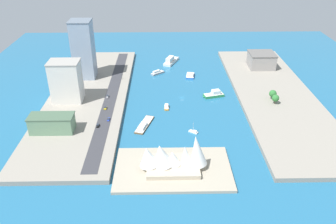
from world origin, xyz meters
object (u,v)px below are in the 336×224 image
at_px(yacht_sleek_gray, 157,73).
at_px(hotel_broad_white, 66,81).
at_px(barge_flat_brown, 144,125).
at_px(ferry_white_commuter, 171,61).
at_px(hatchback_blue, 108,119).
at_px(tower_tall_glass, 83,50).
at_px(traffic_light_waterfront, 122,75).
at_px(carpark_squat_concrete, 261,60).
at_px(taxi_yellow_cab, 105,108).
at_px(sailboat_small_white, 194,132).
at_px(opera_landmark, 172,157).
at_px(catamaran_blue, 190,75).
at_px(water_taxi_orange, 167,107).
at_px(sedan_silver, 108,96).
at_px(terminal_long_green, 52,123).
at_px(ferry_green_doubledeck, 214,94).
at_px(suv_black, 98,125).

xyz_separation_m(yacht_sleek_gray, hotel_broad_white, (78.26, 67.92, 20.27)).
xyz_separation_m(barge_flat_brown, hotel_broad_white, (68.46, -40.50, 20.67)).
bearing_deg(ferry_white_commuter, hatchback_blue, 68.59).
relative_size(tower_tall_glass, traffic_light_waterfront, 8.89).
bearing_deg(ferry_white_commuter, traffic_light_waterfront, 47.11).
bearing_deg(carpark_squat_concrete, traffic_light_waterfront, 11.76).
bearing_deg(taxi_yellow_cab, yacht_sleek_gray, -117.00).
distance_m(sailboat_small_white, opera_landmark, 50.29).
bearing_deg(hotel_broad_white, catamaran_blue, -152.16).
xyz_separation_m(water_taxi_orange, barge_flat_brown, (18.48, 30.45, 0.01)).
height_order(sedan_silver, opera_landmark, opera_landmark).
bearing_deg(hotel_broad_white, yacht_sleek_gray, -139.05).
height_order(hatchback_blue, sedan_silver, sedan_silver).
xyz_separation_m(catamaran_blue, carpark_squat_concrete, (-78.52, -17.23, 10.04)).
xyz_separation_m(traffic_light_waterfront, opera_landmark, (-46.36, 142.48, 2.94)).
xyz_separation_m(water_taxi_orange, hatchback_blue, (46.96, 26.30, 3.25)).
bearing_deg(tower_tall_glass, traffic_light_waterfront, 168.88).
bearing_deg(yacht_sleek_gray, sedan_silver, 54.61).
distance_m(carpark_squat_concrete, sedan_silver, 173.51).
xyz_separation_m(barge_flat_brown, ferry_white_commuter, (-25.19, -141.02, 1.75)).
distance_m(carpark_squat_concrete, taxi_yellow_cab, 182.95).
bearing_deg(tower_tall_glass, sailboat_small_white, 134.42).
height_order(carpark_squat_concrete, opera_landmark, opera_landmark).
xyz_separation_m(barge_flat_brown, opera_landmark, (-20.89, 56.00, 9.68)).
distance_m(yacht_sleek_gray, terminal_long_green, 143.30).
relative_size(catamaran_blue, tower_tall_glass, 0.31).
bearing_deg(catamaran_blue, opera_landmark, 81.41).
bearing_deg(carpark_squat_concrete, sedan_silver, 24.45).
bearing_deg(taxi_yellow_cab, tower_tall_glass, -67.44).
bearing_deg(water_taxi_orange, opera_landmark, 91.60).
bearing_deg(hatchback_blue, taxi_yellow_cab, -74.76).
distance_m(ferry_white_commuter, sedan_silver, 112.71).
height_order(barge_flat_brown, opera_landmark, opera_landmark).
distance_m(terminal_long_green, hatchback_blue, 43.12).
bearing_deg(taxi_yellow_cab, hatchback_blue, 105.24).
relative_size(hotel_broad_white, tower_tall_glass, 0.63).
height_order(sailboat_small_white, sedan_silver, sailboat_small_white).
distance_m(water_taxi_orange, barge_flat_brown, 35.62).
bearing_deg(carpark_squat_concrete, hatchback_blue, 36.78).
bearing_deg(ferry_white_commuter, terminal_long_green, 58.50).
relative_size(taxi_yellow_cab, hatchback_blue, 0.89).
relative_size(yacht_sleek_gray, ferry_white_commuter, 0.50).
xyz_separation_m(tower_tall_glass, hatchback_blue, (-34.56, 89.71, -28.09)).
height_order(ferry_green_doubledeck, taxi_yellow_cab, ferry_green_doubledeck).
distance_m(hatchback_blue, suv_black, 11.99).
bearing_deg(tower_tall_glass, sedan_silver, 120.33).
height_order(water_taxi_orange, tower_tall_glass, tower_tall_glass).
xyz_separation_m(carpark_squat_concrete, opera_landmark, (102.10, 173.39, -0.81)).
distance_m(ferry_green_doubledeck, barge_flat_brown, 82.23).
bearing_deg(ferry_green_doubledeck, suv_black, 30.60).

